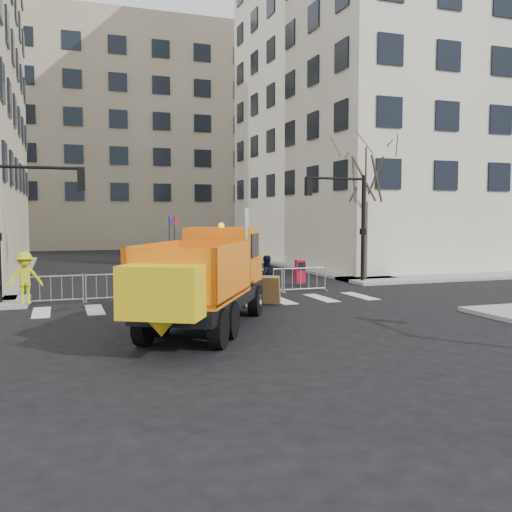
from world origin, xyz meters
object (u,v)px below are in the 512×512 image
object	(u,v)px
plow_truck	(205,276)
cop_b	(266,277)
cop_a	(247,280)
cop_c	(251,275)
worker	(25,278)
newspaper_box	(300,271)

from	to	relation	value
plow_truck	cop_b	size ratio (longest dim) A/B	5.23
cop_a	cop_b	size ratio (longest dim) A/B	1.12
cop_c	plow_truck	bearing A→B (deg)	16.71
worker	newspaper_box	distance (m)	12.53
plow_truck	cop_a	distance (m)	4.46
cop_b	worker	size ratio (longest dim) A/B	0.93
plow_truck	cop_c	world-z (taller)	plow_truck
cop_a	cop_b	bearing A→B (deg)	-151.86
cop_c	worker	bearing A→B (deg)	-45.30
plow_truck	cop_b	distance (m)	6.69
worker	newspaper_box	bearing A→B (deg)	2.20
cop_c	newspaper_box	xyz separation A→B (m)	(3.56, 3.15, -0.27)
cop_b	newspaper_box	distance (m)	4.71
plow_truck	worker	bearing A→B (deg)	70.09
plow_truck	newspaper_box	world-z (taller)	plow_truck
cop_b	newspaper_box	world-z (taller)	cop_b
plow_truck	newspaper_box	size ratio (longest dim) A/B	8.47
worker	newspaper_box	world-z (taller)	worker
cop_b	cop_c	distance (m)	0.64
cop_a	newspaper_box	size ratio (longest dim) A/B	1.81
worker	plow_truck	bearing A→B (deg)	-60.38
cop_b	worker	bearing A→B (deg)	-9.20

